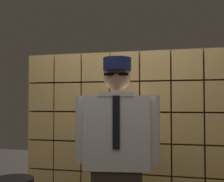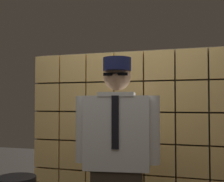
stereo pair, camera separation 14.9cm
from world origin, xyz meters
TOP-DOWN VIEW (x-y plane):
  - glass_block_wall at (0.00, 1.13)m, footprint 2.28×0.10m
  - standing_person at (0.08, 0.37)m, footprint 0.70×0.33m

SIDE VIEW (x-z plane):
  - standing_person at x=0.08m, z-range 0.04..1.78m
  - glass_block_wall at x=0.00m, z-range -0.02..1.94m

